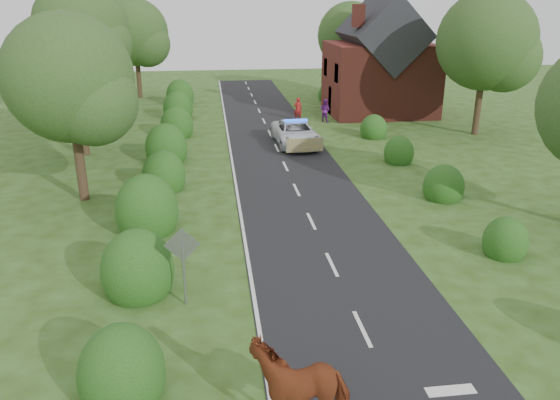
{
  "coord_description": "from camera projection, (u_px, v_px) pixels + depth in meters",
  "views": [
    {
      "loc": [
        -3.99,
        -12.81,
        8.82
      ],
      "look_at": [
        -1.42,
        7.28,
        1.3
      ],
      "focal_mm": 35.0,
      "sensor_mm": 36.0,
      "label": 1
    }
  ],
  "objects": [
    {
      "name": "ground",
      "position": [
        362.0,
        329.0,
        15.46
      ],
      "size": [
        120.0,
        120.0,
        0.0
      ],
      "primitive_type": "plane",
      "color": "#304613"
    },
    {
      "name": "road",
      "position": [
        288.0,
        172.0,
        29.4
      ],
      "size": [
        6.0,
        70.0,
        0.02
      ],
      "primitive_type": "cube",
      "color": "black",
      "rests_on": "ground"
    },
    {
      "name": "road_markings",
      "position": [
        262.0,
        185.0,
        27.28
      ],
      "size": [
        4.96,
        70.0,
        0.01
      ],
      "color": "white",
      "rests_on": "road"
    },
    {
      "name": "hedgerow_left",
      "position": [
        159.0,
        183.0,
        25.3
      ],
      "size": [
        2.75,
        50.41,
        3.0
      ],
      "color": "#1D4712",
      "rests_on": "ground"
    },
    {
      "name": "hedgerow_right",
      "position": [
        433.0,
        179.0,
        26.48
      ],
      "size": [
        2.1,
        45.78,
        2.1
      ],
      "color": "#1D4712",
      "rests_on": "ground"
    },
    {
      "name": "tree_left_a",
      "position": [
        75.0,
        84.0,
        23.47
      ],
      "size": [
        5.74,
        5.6,
        8.38
      ],
      "color": "#332316",
      "rests_on": "ground"
    },
    {
      "name": "tree_left_b",
      "position": [
        80.0,
        69.0,
        30.83
      ],
      "size": [
        5.74,
        5.6,
        8.07
      ],
      "color": "#332316",
      "rests_on": "ground"
    },
    {
      "name": "tree_left_c",
      "position": [
        86.0,
        32.0,
        39.41
      ],
      "size": [
        6.97,
        6.8,
        10.22
      ],
      "color": "#332316",
      "rests_on": "ground"
    },
    {
      "name": "tree_left_d",
      "position": [
        138.0,
        35.0,
        49.33
      ],
      "size": [
        6.15,
        6.0,
        8.89
      ],
      "color": "#332316",
      "rests_on": "ground"
    },
    {
      "name": "tree_right_b",
      "position": [
        491.0,
        45.0,
        35.4
      ],
      "size": [
        6.56,
        6.4,
        9.4
      ],
      "color": "#332316",
      "rests_on": "ground"
    },
    {
      "name": "tree_right_c",
      "position": [
        353.0,
        38.0,
        49.89
      ],
      "size": [
        6.15,
        6.0,
        8.58
      ],
      "color": "#332316",
      "rests_on": "ground"
    },
    {
      "name": "road_sign",
      "position": [
        183.0,
        256.0,
        16.15
      ],
      "size": [
        1.06,
        0.08,
        2.53
      ],
      "color": "gray",
      "rests_on": "ground"
    },
    {
      "name": "house",
      "position": [
        380.0,
        66.0,
        43.16
      ],
      "size": [
        8.0,
        7.4,
        9.17
      ],
      "color": "maroon",
      "rests_on": "ground"
    },
    {
      "name": "cow",
      "position": [
        300.0,
        387.0,
        11.85
      ],
      "size": [
        2.5,
        1.34,
        1.76
      ],
      "primitive_type": "imported",
      "rotation": [
        0.0,
        0.0,
        -1.56
      ],
      "color": "brown",
      "rests_on": "ground"
    },
    {
      "name": "police_van",
      "position": [
        296.0,
        133.0,
        34.59
      ],
      "size": [
        2.74,
        5.54,
        1.64
      ],
      "rotation": [
        0.0,
        0.0,
        0.05
      ],
      "color": "white",
      "rests_on": "ground"
    },
    {
      "name": "pedestrian_red",
      "position": [
        298.0,
        109.0,
        41.54
      ],
      "size": [
        0.66,
        0.46,
        1.74
      ],
      "primitive_type": "imported",
      "rotation": [
        0.0,
        0.0,
        3.06
      ],
      "color": "#A21A1B",
      "rests_on": "ground"
    },
    {
      "name": "pedestrian_purple",
      "position": [
        325.0,
        110.0,
        41.04
      ],
      "size": [
        1.06,
        1.05,
        1.73
      ],
      "primitive_type": "imported",
      "rotation": [
        0.0,
        0.0,
        2.4
      ],
      "color": "#671D7C",
      "rests_on": "ground"
    }
  ]
}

